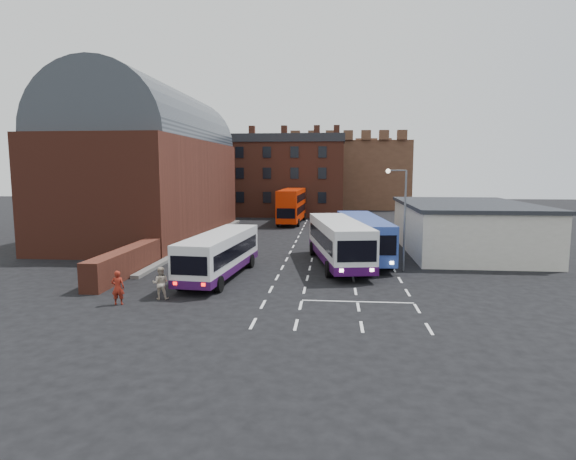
# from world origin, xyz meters

# --- Properties ---
(ground) EXTENTS (180.00, 180.00, 0.00)m
(ground) POSITION_xyz_m (0.00, 0.00, 0.00)
(ground) COLOR black
(railway_station) EXTENTS (12.00, 28.00, 16.00)m
(railway_station) POSITION_xyz_m (-15.50, 21.00, 7.64)
(railway_station) COLOR #602B1E
(railway_station) RESTS_ON ground
(forecourt_wall) EXTENTS (1.20, 10.00, 1.80)m
(forecourt_wall) POSITION_xyz_m (-10.20, 2.00, 0.90)
(forecourt_wall) COLOR #602B1E
(forecourt_wall) RESTS_ON ground
(cream_building) EXTENTS (10.40, 16.40, 4.25)m
(cream_building) POSITION_xyz_m (15.00, 14.00, 2.16)
(cream_building) COLOR beige
(cream_building) RESTS_ON ground
(brick_terrace) EXTENTS (22.00, 10.00, 11.00)m
(brick_terrace) POSITION_xyz_m (-6.00, 46.00, 5.50)
(brick_terrace) COLOR brown
(brick_terrace) RESTS_ON ground
(castle_keep) EXTENTS (22.00, 22.00, 12.00)m
(castle_keep) POSITION_xyz_m (6.00, 66.00, 6.00)
(castle_keep) COLOR brown
(castle_keep) RESTS_ON ground
(bus_white_outbound) EXTENTS (3.40, 10.85, 2.91)m
(bus_white_outbound) POSITION_xyz_m (-3.76, 2.12, 1.72)
(bus_white_outbound) COLOR silver
(bus_white_outbound) RESTS_ON ground
(bus_white_inbound) EXTENTS (4.86, 12.57, 3.35)m
(bus_white_inbound) POSITION_xyz_m (4.07, 6.79, 1.98)
(bus_white_inbound) COLOR silver
(bus_white_inbound) RESTS_ON ground
(bus_blue) EXTENTS (4.01, 12.46, 3.34)m
(bus_blue) POSITION_xyz_m (6.00, 9.33, 1.97)
(bus_blue) COLOR #2C459A
(bus_blue) RESTS_ON ground
(bus_red_double) EXTENTS (3.17, 11.27, 4.47)m
(bus_red_double) POSITION_xyz_m (-1.78, 34.04, 2.38)
(bus_red_double) COLOR red
(bus_red_double) RESTS_ON ground
(street_lamp) EXTENTS (1.46, 0.32, 7.14)m
(street_lamp) POSITION_xyz_m (8.35, 5.29, 4.31)
(street_lamp) COLOR #5C5F63
(street_lamp) RESTS_ON ground
(pedestrian_red) EXTENTS (0.73, 0.55, 1.84)m
(pedestrian_red) POSITION_xyz_m (-7.61, -4.77, 0.92)
(pedestrian_red) COLOR maroon
(pedestrian_red) RESTS_ON ground
(pedestrian_beige) EXTENTS (0.98, 0.82, 1.81)m
(pedestrian_beige) POSITION_xyz_m (-5.76, -3.49, 0.90)
(pedestrian_beige) COLOR #BEAB95
(pedestrian_beige) RESTS_ON ground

